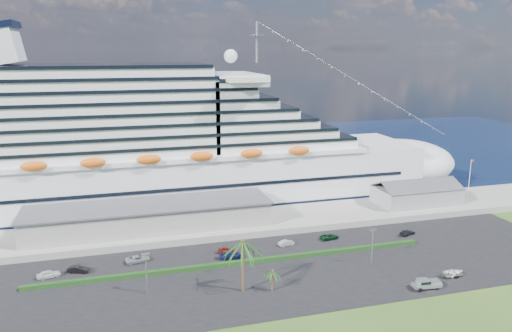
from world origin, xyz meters
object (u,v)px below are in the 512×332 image
object	(u,v)px
parked_car_3	(231,255)
boat_trailer	(454,272)
cruise_ship	(154,151)
pickup_truck	(426,283)

from	to	relation	value
parked_car_3	boat_trailer	world-z (taller)	parked_car_3
cruise_ship	pickup_truck	size ratio (longest dim) A/B	32.51
cruise_ship	parked_car_3	size ratio (longest dim) A/B	35.72
cruise_ship	boat_trailer	size ratio (longest dim) A/B	36.59
pickup_truck	boat_trailer	world-z (taller)	pickup_truck
cruise_ship	pickup_truck	world-z (taller)	cruise_ship
parked_car_3	boat_trailer	size ratio (longest dim) A/B	1.02
cruise_ship	parked_car_3	distance (m)	48.76
pickup_truck	cruise_ship	bearing A→B (deg)	123.90
cruise_ship	pickup_truck	bearing A→B (deg)	-56.10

